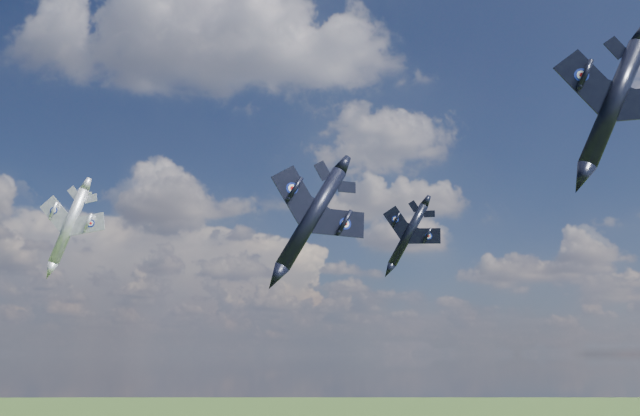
{
  "coord_description": "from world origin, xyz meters",
  "views": [
    {
      "loc": [
        6.28,
        -53.86,
        67.34
      ],
      "look_at": [
        8.48,
        15.42,
        83.64
      ],
      "focal_mm": 35.0,
      "sensor_mm": 36.0,
      "label": 1
    }
  ],
  "objects_px": {
    "jet_high_navy": "(408,235)",
    "jet_left_silver": "(69,226)",
    "jet_lead_navy": "(312,218)",
    "jet_right_navy": "(613,104)"
  },
  "relations": [
    {
      "from": "jet_high_navy",
      "to": "jet_left_silver",
      "type": "height_order",
      "value": "jet_high_navy"
    },
    {
      "from": "jet_lead_navy",
      "to": "jet_left_silver",
      "type": "distance_m",
      "value": 39.34
    },
    {
      "from": "jet_lead_navy",
      "to": "jet_left_silver",
      "type": "xyz_separation_m",
      "value": [
        -32.09,
        22.48,
        3.57
      ]
    },
    {
      "from": "jet_lead_navy",
      "to": "jet_right_navy",
      "type": "distance_m",
      "value": 28.98
    },
    {
      "from": "jet_left_silver",
      "to": "jet_right_navy",
      "type": "bearing_deg",
      "value": -28.96
    },
    {
      "from": "jet_high_navy",
      "to": "jet_left_silver",
      "type": "xyz_separation_m",
      "value": [
        -47.49,
        -10.65,
        -1.11
      ]
    },
    {
      "from": "jet_lead_navy",
      "to": "jet_right_navy",
      "type": "height_order",
      "value": "jet_right_navy"
    },
    {
      "from": "jet_right_navy",
      "to": "jet_lead_navy",
      "type": "bearing_deg",
      "value": 147.65
    },
    {
      "from": "jet_right_navy",
      "to": "jet_high_navy",
      "type": "distance_m",
      "value": 52.79
    },
    {
      "from": "jet_right_navy",
      "to": "jet_high_navy",
      "type": "relative_size",
      "value": 0.96
    }
  ]
}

